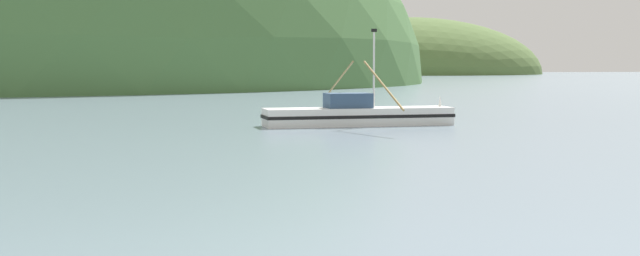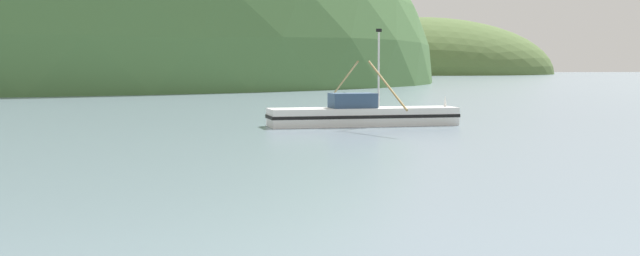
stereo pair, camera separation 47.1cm
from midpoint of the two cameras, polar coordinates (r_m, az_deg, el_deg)
The scene contains 2 objects.
hill_mid_right at distance 272.65m, azimuth 6.09°, elevation 3.70°, with size 86.36×69.09×36.56m, color #516B38.
fishing_boat_white at distance 51.28m, azimuth 2.31°, elevation 0.93°, with size 11.99×16.26×5.96m.
Camera 1 is at (-2.46, -4.16, 3.92)m, focal length 46.72 mm.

